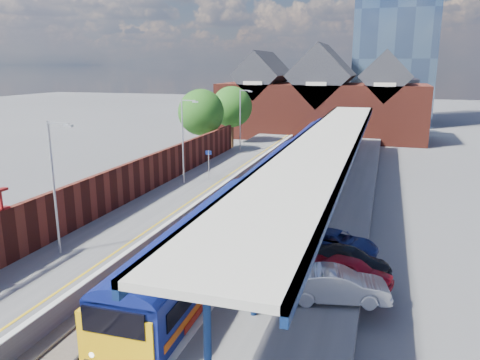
% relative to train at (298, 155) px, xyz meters
% --- Properties ---
extents(ground, '(240.00, 240.00, 0.00)m').
position_rel_train_xyz_m(ground, '(-1.49, -1.36, -2.12)').
color(ground, '#5B5B5E').
rests_on(ground, ground).
extents(ballast_bed, '(6.00, 76.00, 0.06)m').
position_rel_train_xyz_m(ballast_bed, '(-1.49, -11.36, -2.09)').
color(ballast_bed, '#473D33').
rests_on(ballast_bed, ground).
extents(rails, '(4.51, 76.00, 0.14)m').
position_rel_train_xyz_m(rails, '(-1.49, -11.36, -2.00)').
color(rails, slate).
rests_on(rails, ground).
extents(left_platform, '(5.00, 76.00, 1.00)m').
position_rel_train_xyz_m(left_platform, '(-6.99, -11.36, -1.62)').
color(left_platform, '#565659').
rests_on(left_platform, ground).
extents(right_platform, '(6.00, 76.00, 1.00)m').
position_rel_train_xyz_m(right_platform, '(4.51, -11.36, -1.62)').
color(right_platform, '#565659').
rests_on(right_platform, ground).
extents(coping_left, '(0.30, 76.00, 0.05)m').
position_rel_train_xyz_m(coping_left, '(-4.64, -11.36, -1.10)').
color(coping_left, silver).
rests_on(coping_left, left_platform).
extents(coping_right, '(0.30, 76.00, 0.05)m').
position_rel_train_xyz_m(coping_right, '(1.66, -11.36, -1.10)').
color(coping_right, silver).
rests_on(coping_right, right_platform).
extents(yellow_line, '(0.14, 76.00, 0.01)m').
position_rel_train_xyz_m(yellow_line, '(-5.24, -11.36, -1.12)').
color(yellow_line, yellow).
rests_on(yellow_line, left_platform).
extents(train, '(3.14, 65.95, 3.45)m').
position_rel_train_xyz_m(train, '(0.00, 0.00, 0.00)').
color(train, navy).
rests_on(train, ground).
extents(canopy, '(4.50, 52.00, 4.48)m').
position_rel_train_xyz_m(canopy, '(3.99, -9.41, 3.13)').
color(canopy, '#0D2250').
rests_on(canopy, right_platform).
extents(lamp_post_b, '(1.48, 0.18, 7.00)m').
position_rel_train_xyz_m(lamp_post_b, '(-7.86, -25.36, 2.87)').
color(lamp_post_b, '#A5A8AA').
rests_on(lamp_post_b, left_platform).
extents(lamp_post_c, '(1.48, 0.18, 7.00)m').
position_rel_train_xyz_m(lamp_post_c, '(-7.86, -9.36, 2.87)').
color(lamp_post_c, '#A5A8AA').
rests_on(lamp_post_c, left_platform).
extents(lamp_post_d, '(1.48, 0.18, 7.00)m').
position_rel_train_xyz_m(lamp_post_d, '(-7.86, 6.64, 2.87)').
color(lamp_post_d, '#A5A8AA').
rests_on(lamp_post_d, left_platform).
extents(platform_sign, '(0.55, 0.08, 2.50)m').
position_rel_train_xyz_m(platform_sign, '(-6.49, -7.36, 0.57)').
color(platform_sign, '#A5A8AA').
rests_on(platform_sign, left_platform).
extents(brick_wall, '(0.35, 50.00, 3.86)m').
position_rel_train_xyz_m(brick_wall, '(-9.59, -17.82, 0.33)').
color(brick_wall, '#5E2218').
rests_on(brick_wall, left_platform).
extents(station_building, '(30.00, 12.12, 13.78)m').
position_rel_train_xyz_m(station_building, '(-1.49, 26.64, 3.33)').
color(station_building, '#5E2218').
rests_on(station_building, ground).
extents(glass_tower, '(14.20, 14.20, 40.30)m').
position_rel_train_xyz_m(glass_tower, '(8.51, 48.64, 18.08)').
color(glass_tower, '#475C7A').
rests_on(glass_tower, ground).
extents(tree_near, '(5.20, 5.20, 8.10)m').
position_rel_train_xyz_m(tree_near, '(-11.84, 4.54, 3.23)').
color(tree_near, '#382314').
rests_on(tree_near, ground).
extents(tree_far, '(5.20, 5.20, 8.10)m').
position_rel_train_xyz_m(tree_far, '(-10.84, 12.54, 3.23)').
color(tree_far, '#382314').
rests_on(tree_far, ground).
extents(parked_car_red, '(4.00, 2.42, 1.27)m').
position_rel_train_xyz_m(parked_car_red, '(7.01, -24.53, -0.49)').
color(parked_car_red, '#A90E1D').
rests_on(parked_car_red, right_platform).
extents(parked_car_silver, '(4.56, 2.42, 1.43)m').
position_rel_train_xyz_m(parked_car_silver, '(6.53, -26.24, -0.41)').
color(parked_car_silver, silver).
rests_on(parked_car_silver, right_platform).
extents(parked_car_dark, '(4.30, 2.65, 1.16)m').
position_rel_train_xyz_m(parked_car_dark, '(6.81, -23.07, -0.54)').
color(parked_car_dark, black).
rests_on(parked_car_dark, right_platform).
extents(parked_car_blue, '(4.69, 2.93, 1.21)m').
position_rel_train_xyz_m(parked_car_blue, '(5.97, -21.04, -0.52)').
color(parked_car_blue, navy).
rests_on(parked_car_blue, right_platform).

